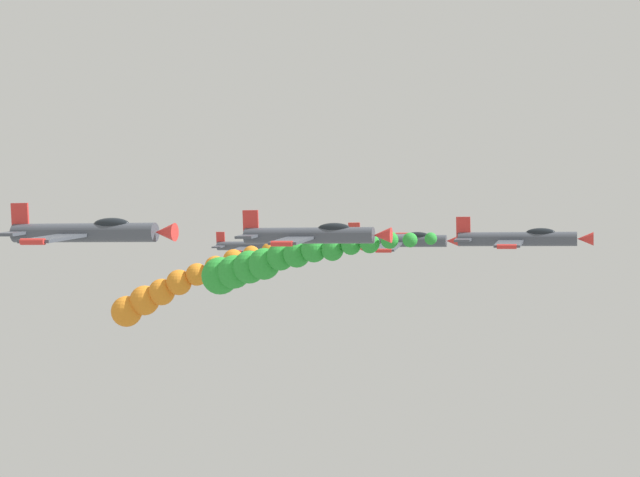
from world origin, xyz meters
TOP-DOWN VIEW (x-y plane):
  - airplane_lead at (5.78, 17.59)m, footprint 9.54×10.35m
  - smoke_trail_lead at (1.95, -4.54)m, footprint 8.12×22.38m
  - airplane_left_inner at (-6.09, 5.94)m, footprint 9.48×10.35m
  - smoke_trail_left_inner at (-5.75, -16.51)m, footprint 3.21×22.47m
  - airplane_right_inner at (18.94, 4.69)m, footprint 9.54×10.35m
  - airplane_left_outer at (-18.44, -5.91)m, footprint 9.56×10.35m
  - airplane_right_outer at (31.69, -5.02)m, footprint 9.55×10.35m
  - airplane_trailing at (-30.59, -17.19)m, footprint 9.52×10.35m

SIDE VIEW (x-z plane):
  - smoke_trail_left_inner at x=-5.75m, z-range 55.08..63.99m
  - smoke_trail_lead at x=1.95m, z-range 59.20..64.74m
  - airplane_left_outer at x=-18.44m, z-range 62.48..64.91m
  - airplane_trailing at x=-30.59m, z-range 62.48..65.16m
  - airplane_lead at x=5.78m, z-range 62.80..65.36m
  - airplane_left_inner at x=-6.09m, z-range 62.66..65.50m
  - airplane_right_outer at x=31.69m, z-range 62.94..65.45m
  - airplane_right_inner at x=18.94m, z-range 62.92..65.47m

